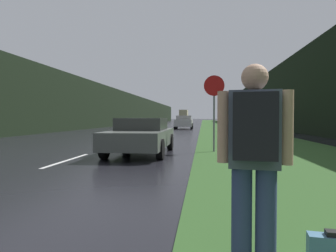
{
  "coord_description": "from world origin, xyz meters",
  "views": [
    {
      "loc": [
        4.03,
        -0.68,
        1.28
      ],
      "look_at": [
        2.34,
        13.81,
        0.87
      ],
      "focal_mm": 32.0,
      "sensor_mm": 36.0,
      "label": 1
    }
  ],
  "objects": [
    {
      "name": "car_passing_far",
      "position": [
        1.88,
        33.43,
        0.77
      ],
      "size": [
        2.03,
        4.03,
        1.52
      ],
      "rotation": [
        0.0,
        0.0,
        3.14
      ],
      "color": "#BCBCBC",
      "rests_on": "ground_plane"
    },
    {
      "name": "stop_sign",
      "position": [
        4.45,
        10.52,
        1.8
      ],
      "size": [
        0.76,
        0.07,
        2.84
      ],
      "color": "slate",
      "rests_on": "ground_plane"
    },
    {
      "name": "lane_stripe_e",
      "position": [
        0.0,
        28.84,
        0.0
      ],
      "size": [
        0.12,
        3.0,
        0.01
      ],
      "primitive_type": "cube",
      "color": "silver",
      "rests_on": "ground_plane"
    },
    {
      "name": "lane_stripe_b",
      "position": [
        0.0,
        7.84,
        0.0
      ],
      "size": [
        0.12,
        3.0,
        0.01
      ],
      "primitive_type": "cube",
      "color": "silver",
      "rests_on": "ground_plane"
    },
    {
      "name": "delivery_truck",
      "position": [
        -1.88,
        92.66,
        1.91
      ],
      "size": [
        2.62,
        8.1,
        3.65
      ],
      "color": "#6E684F",
      "rests_on": "ground_plane"
    },
    {
      "name": "treeline_far_side",
      "position": [
        -9.75,
        50.0,
        2.79
      ],
      "size": [
        2.0,
        140.0,
        5.58
      ],
      "primitive_type": "cube",
      "color": "black",
      "rests_on": "ground_plane"
    },
    {
      "name": "grass_verge",
      "position": [
        6.75,
        40.0,
        0.01
      ],
      "size": [
        6.0,
        240.0,
        0.02
      ],
      "primitive_type": "cube",
      "color": "#2D5123",
      "rests_on": "ground_plane"
    },
    {
      "name": "hitchhiker_with_backpack",
      "position": [
        4.45,
        1.78,
        0.99
      ],
      "size": [
        0.59,
        0.45,
        1.72
      ],
      "rotation": [
        0.0,
        0.0,
        -0.14
      ],
      "color": "navy",
      "rests_on": "ground_plane"
    },
    {
      "name": "treeline_near_side",
      "position": [
        12.75,
        50.0,
        3.37
      ],
      "size": [
        2.0,
        140.0,
        6.74
      ],
      "primitive_type": "cube",
      "color": "black",
      "rests_on": "ground_plane"
    },
    {
      "name": "lane_stripe_d",
      "position": [
        0.0,
        21.84,
        0.0
      ],
      "size": [
        0.12,
        3.0,
        0.01
      ],
      "primitive_type": "cube",
      "color": "silver",
      "rests_on": "ground_plane"
    },
    {
      "name": "car_passing_near",
      "position": [
        1.88,
        9.69,
        0.66
      ],
      "size": [
        1.96,
        4.44,
        1.26
      ],
      "rotation": [
        0.0,
        0.0,
        3.14
      ],
      "color": "#4C514C",
      "rests_on": "ground_plane"
    },
    {
      "name": "lane_stripe_c",
      "position": [
        0.0,
        14.84,
        0.0
      ],
      "size": [
        0.12,
        3.0,
        0.01
      ],
      "primitive_type": "cube",
      "color": "silver",
      "rests_on": "ground_plane"
    }
  ]
}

